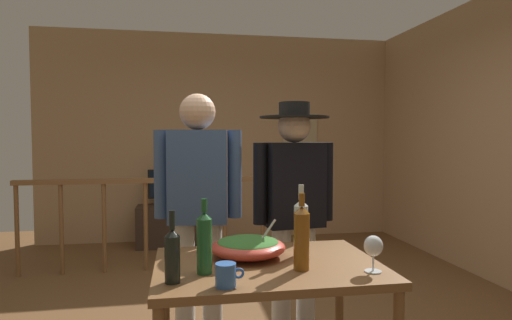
# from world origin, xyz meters

# --- Properties ---
(back_wall) EXTENTS (4.88, 0.10, 2.81)m
(back_wall) POSITION_xyz_m (0.00, 3.04, 1.40)
(back_wall) COLOR tan
(back_wall) RESTS_ON ground_plane
(side_wall_right) EXTENTS (0.10, 4.56, 2.81)m
(side_wall_right) POSITION_xyz_m (2.44, 0.91, 1.40)
(side_wall_right) COLOR tan
(side_wall_right) RESTS_ON ground_plane
(framed_picture) EXTENTS (0.50, 0.03, 0.43)m
(framed_picture) POSITION_xyz_m (1.10, 2.98, 1.53)
(framed_picture) COLOR tan
(stair_railing) EXTENTS (3.02, 0.10, 1.02)m
(stair_railing) POSITION_xyz_m (-0.30, 1.68, 0.62)
(stair_railing) COLOR brown
(stair_railing) RESTS_ON ground_plane
(tv_console) EXTENTS (0.90, 0.40, 0.52)m
(tv_console) POSITION_xyz_m (-0.68, 2.69, 0.26)
(tv_console) COLOR #38281E
(tv_console) RESTS_ON ground_plane
(flat_screen_tv) EXTENTS (0.60, 0.12, 0.47)m
(flat_screen_tv) POSITION_xyz_m (-0.68, 2.66, 0.80)
(flat_screen_tv) COLOR black
(flat_screen_tv) RESTS_ON tv_console
(serving_table) EXTENTS (1.13, 0.81, 0.76)m
(serving_table) POSITION_xyz_m (-0.14, -0.83, 0.68)
(serving_table) COLOR brown
(serving_table) RESTS_ON ground_plane
(salad_bowl) EXTENTS (0.40, 0.40, 0.20)m
(salad_bowl) POSITION_xyz_m (-0.22, -0.70, 0.82)
(salad_bowl) COLOR #CC3D2D
(salad_bowl) RESTS_ON serving_table
(wine_glass) EXTENTS (0.09, 0.09, 0.17)m
(wine_glass) POSITION_xyz_m (0.32, -1.06, 0.88)
(wine_glass) COLOR silver
(wine_glass) RESTS_ON serving_table
(wine_bottle_green) EXTENTS (0.07, 0.07, 0.35)m
(wine_bottle_green) POSITION_xyz_m (-0.46, -0.94, 0.91)
(wine_bottle_green) COLOR #1E5628
(wine_bottle_green) RESTS_ON serving_table
(wine_bottle_clear) EXTENTS (0.08, 0.08, 0.39)m
(wine_bottle_clear) POSITION_xyz_m (0.06, -0.74, 0.92)
(wine_bottle_clear) COLOR silver
(wine_bottle_clear) RESTS_ON serving_table
(wine_bottle_dark) EXTENTS (0.07, 0.07, 0.32)m
(wine_bottle_dark) POSITION_xyz_m (-0.61, -1.05, 0.89)
(wine_bottle_dark) COLOR black
(wine_bottle_dark) RESTS_ON serving_table
(wine_bottle_amber) EXTENTS (0.08, 0.08, 0.37)m
(wine_bottle_amber) POSITION_xyz_m (0.00, -0.97, 0.92)
(wine_bottle_amber) COLOR brown
(wine_bottle_amber) RESTS_ON serving_table
(mug_blue) EXTENTS (0.13, 0.09, 0.10)m
(mug_blue) POSITION_xyz_m (-0.38, -1.14, 0.81)
(mug_blue) COLOR #3866B2
(mug_blue) RESTS_ON serving_table
(person_standing_left) EXTENTS (0.56, 0.26, 1.68)m
(person_standing_left) POSITION_xyz_m (-0.46, -0.14, 0.99)
(person_standing_left) COLOR beige
(person_standing_left) RESTS_ON ground_plane
(person_standing_right) EXTENTS (0.57, 0.47, 1.63)m
(person_standing_right) POSITION_xyz_m (0.18, -0.14, 0.97)
(person_standing_right) COLOR beige
(person_standing_right) RESTS_ON ground_plane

